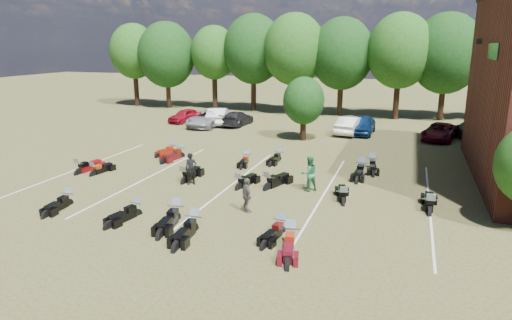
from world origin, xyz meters
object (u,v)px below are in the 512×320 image
at_px(car_0, 185,116).
at_px(car_4, 363,125).
at_px(motorcycle_3, 136,216).
at_px(motorcycle_7, 79,174).
at_px(motorcycle_0, 68,205).
at_px(person_green, 309,173).
at_px(motorcycle_14, 181,157).
at_px(person_black, 191,169).
at_px(person_grey, 247,195).

height_order(car_0, car_4, car_4).
xyz_separation_m(motorcycle_3, motorcycle_7, (-6.85, 4.63, 0.00)).
bearing_deg(car_0, motorcycle_0, -62.07).
bearing_deg(person_green, motorcycle_14, -64.67).
relative_size(person_green, motorcycle_0, 0.86).
xyz_separation_m(person_green, motorcycle_3, (-6.45, -5.93, -0.92)).
bearing_deg(motorcycle_7, person_black, -169.78).
bearing_deg(car_4, motorcycle_3, -106.33).
xyz_separation_m(person_grey, motorcycle_7, (-11.33, 2.64, -0.80)).
height_order(car_0, motorcycle_3, car_0).
height_order(car_4, person_green, person_green).
height_order(person_black, motorcycle_3, person_black).
height_order(motorcycle_0, motorcycle_3, motorcycle_3).
xyz_separation_m(person_black, motorcycle_14, (-3.35, 5.14, -0.87)).
bearing_deg(car_0, person_black, -47.56).
distance_m(motorcycle_0, motorcycle_3, 3.78).
relative_size(person_black, person_grey, 1.08).
relative_size(car_4, motorcycle_3, 2.06).
height_order(person_black, person_green, person_green).
relative_size(car_4, motorcycle_14, 1.86).
xyz_separation_m(person_green, person_grey, (-1.97, -3.94, -0.12)).
height_order(car_4, motorcycle_0, car_4).
relative_size(motorcycle_0, motorcycle_3, 0.98).
distance_m(car_0, motorcycle_0, 23.22).
bearing_deg(person_grey, car_4, -48.74).
bearing_deg(motorcycle_7, car_4, -121.55).
bearing_deg(person_grey, person_black, 14.74).
relative_size(person_green, motorcycle_14, 0.76).
xyz_separation_m(person_black, person_grey, (4.25, -2.96, -0.07)).
xyz_separation_m(person_grey, motorcycle_0, (-8.26, -1.86, -0.80)).
bearing_deg(motorcycle_14, person_black, -47.52).
bearing_deg(motorcycle_0, person_green, 25.06).
bearing_deg(motorcycle_7, motorcycle_0, 131.88).
relative_size(car_0, person_black, 2.17).
height_order(person_black, person_grey, person_black).
bearing_deg(person_green, car_4, -134.72).
relative_size(motorcycle_0, motorcycle_14, 0.88).
xyz_separation_m(car_4, motorcycle_7, (-14.31, -17.58, -0.77)).
distance_m(car_0, motorcycle_14, 14.03).
bearing_deg(person_grey, motorcycle_3, 73.63).
distance_m(person_green, motorcycle_0, 11.80).
xyz_separation_m(car_0, person_black, (9.50, -17.72, 0.23)).
relative_size(car_0, person_grey, 2.35).
relative_size(motorcycle_7, motorcycle_14, 0.99).
xyz_separation_m(car_0, motorcycle_0, (5.50, -22.55, -0.64)).
height_order(car_0, person_green, person_green).
bearing_deg(person_black, motorcycle_14, 86.31).
height_order(person_green, motorcycle_14, person_green).
xyz_separation_m(motorcycle_0, motorcycle_3, (3.78, -0.13, 0.00)).
xyz_separation_m(motorcycle_0, motorcycle_7, (-3.07, 4.50, 0.00)).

